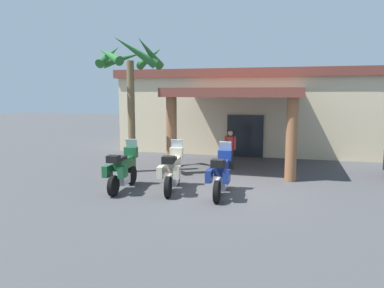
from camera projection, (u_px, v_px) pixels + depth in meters
name	position (u px, v px, depth m)	size (l,w,h in m)	color
ground_plane	(222.00, 190.00, 12.36)	(80.00, 80.00, 0.00)	#424244
motel_building	(251.00, 110.00, 20.79)	(14.32, 10.80, 4.41)	beige
motorcycle_green	(122.00, 169.00, 12.24)	(0.72, 2.21, 1.61)	black
motorcycle_cream	(172.00, 170.00, 12.11)	(0.77, 2.21, 1.61)	black
motorcycle_blue	(221.00, 174.00, 11.55)	(0.71, 2.21, 1.61)	black
pedestrian	(230.00, 147.00, 15.62)	(0.50, 0.32, 1.63)	black
palm_tree_roadside	(130.00, 69.00, 14.63)	(2.78, 2.82, 5.35)	brown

